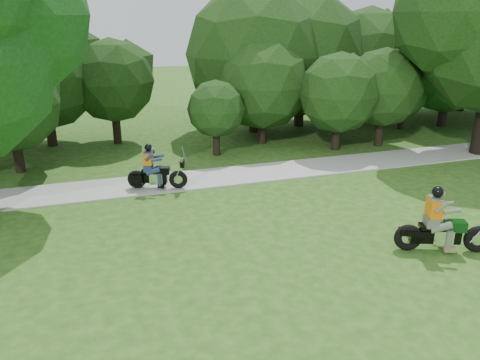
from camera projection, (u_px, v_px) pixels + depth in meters
ground at (372, 267)px, 12.21m from camera, size 100.00×100.00×0.00m
walkway at (265, 172)px, 19.37m from camera, size 60.00×2.20×0.06m
tree_line at (289, 64)px, 25.12m from camera, size 40.35×11.80×7.88m
chopper_motorcycle at (440, 228)px, 12.81m from camera, size 2.60×1.37×1.91m
touring_motorcycle at (153, 172)px, 17.32m from camera, size 2.20×1.17×1.72m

